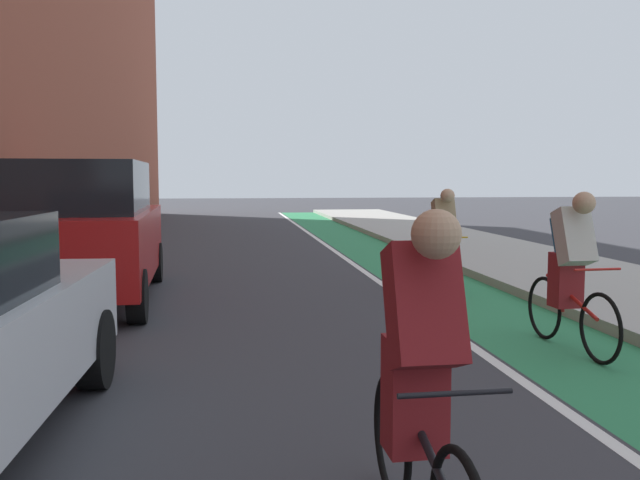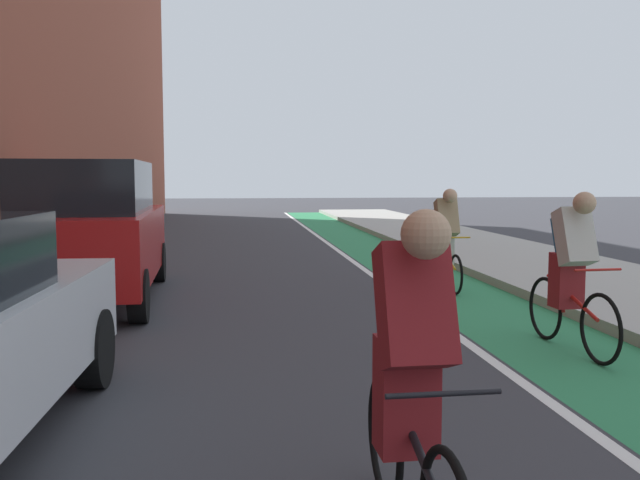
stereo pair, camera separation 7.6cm
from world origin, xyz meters
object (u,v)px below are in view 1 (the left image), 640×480
(cyclist_mid, at_px, (421,381))
(parked_suv_red, at_px, (88,230))
(cyclist_trailing, at_px, (571,268))
(cyclist_far, at_px, (443,238))

(cyclist_mid, bearing_deg, parked_suv_red, 112.16)
(cyclist_trailing, relative_size, cyclist_far, 1.04)
(cyclist_far, bearing_deg, parked_suv_red, -175.17)
(cyclist_trailing, bearing_deg, cyclist_mid, -126.22)
(parked_suv_red, xyz_separation_m, cyclist_trailing, (5.39, -3.49, -0.17))
(parked_suv_red, relative_size, cyclist_mid, 2.61)
(cyclist_far, bearing_deg, cyclist_mid, -108.39)
(cyclist_mid, bearing_deg, cyclist_far, 71.61)
(parked_suv_red, relative_size, cyclist_trailing, 2.63)
(cyclist_mid, relative_size, cyclist_far, 1.05)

